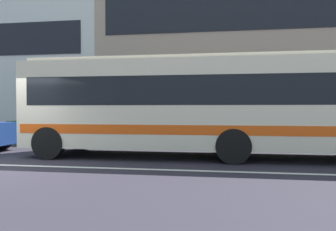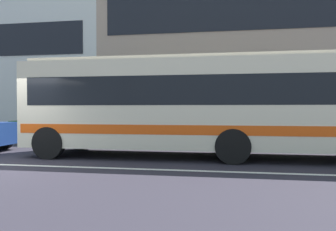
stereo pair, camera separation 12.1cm
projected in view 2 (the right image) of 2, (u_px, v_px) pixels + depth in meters
hedge_row_far at (164, 133)px, 13.72m from camera, size 14.47×1.10×0.99m
apartment_block_right at (240, 44)px, 23.28m from camera, size 18.58×10.66×12.84m
transit_bus at (208, 103)px, 9.87m from camera, size 11.73×2.54×3.15m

